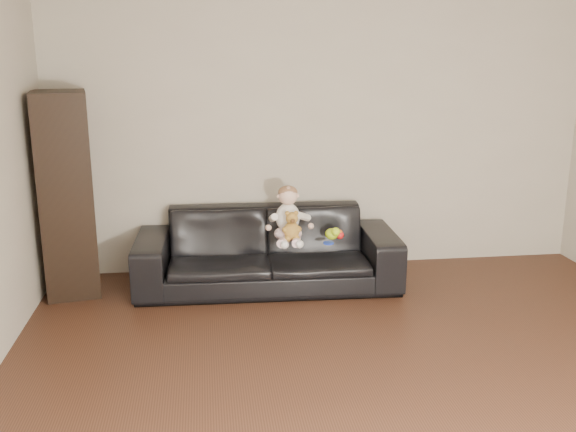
{
  "coord_description": "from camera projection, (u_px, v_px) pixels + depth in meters",
  "views": [
    {
      "loc": [
        -1.1,
        -3.11,
        2.04
      ],
      "look_at": [
        -0.41,
        2.14,
        0.66
      ],
      "focal_mm": 40.0,
      "sensor_mm": 36.0,
      "label": 1
    }
  ],
  "objects": [
    {
      "name": "wall_back",
      "position": [
        323.0,
        131.0,
        5.95
      ],
      "size": [
        5.0,
        0.0,
        5.0
      ],
      "primitive_type": "plane",
      "rotation": [
        1.57,
        0.0,
        0.0
      ],
      "color": "#B3A996",
      "rests_on": "ground"
    },
    {
      "name": "floor",
      "position": [
        408.0,
        420.0,
        3.64
      ],
      "size": [
        5.5,
        5.5,
        0.0
      ],
      "primitive_type": "plane",
      "color": "#412417",
      "rests_on": "ground"
    },
    {
      "name": "shelf_item",
      "position": [
        65.0,
        149.0,
        5.3
      ],
      "size": [
        0.22,
        0.28,
        0.28
      ],
      "primitive_type": "cube",
      "rotation": [
        0.0,
        0.0,
        0.19
      ],
      "color": "silver",
      "rests_on": "cabinet"
    },
    {
      "name": "teddy_bear",
      "position": [
        292.0,
        226.0,
        5.34
      ],
      "size": [
        0.17,
        0.17,
        0.25
      ],
      "rotation": [
        0.0,
        0.0,
        -0.53
      ],
      "color": "#A97B30",
      "rests_on": "sofa"
    },
    {
      "name": "toy_rattle",
      "position": [
        340.0,
        235.0,
        5.57
      ],
      "size": [
        0.07,
        0.07,
        0.07
      ],
      "primitive_type": "sphere",
      "rotation": [
        0.0,
        0.0,
        -0.01
      ],
      "color": "red",
      "rests_on": "sofa"
    },
    {
      "name": "cabinet",
      "position": [
        66.0,
        194.0,
        5.39
      ],
      "size": [
        0.53,
        0.66,
        1.71
      ],
      "primitive_type": "cube",
      "rotation": [
        0.0,
        0.0,
        0.19
      ],
      "color": "black",
      "rests_on": "floor"
    },
    {
      "name": "baby",
      "position": [
        288.0,
        217.0,
        5.47
      ],
      "size": [
        0.37,
        0.44,
        0.48
      ],
      "rotation": [
        0.0,
        0.0,
        -0.31
      ],
      "color": "#FBD4DB",
      "rests_on": "sofa"
    },
    {
      "name": "toy_blue_disc",
      "position": [
        329.0,
        243.0,
        5.44
      ],
      "size": [
        0.11,
        0.11,
        0.01
      ],
      "primitive_type": "cylinder",
      "rotation": [
        0.0,
        0.0,
        -0.26
      ],
      "color": "blue",
      "rests_on": "sofa"
    },
    {
      "name": "toy_green",
      "position": [
        332.0,
        234.0,
        5.56
      ],
      "size": [
        0.13,
        0.15,
        0.1
      ],
      "primitive_type": "ellipsoid",
      "rotation": [
        0.0,
        0.0,
        0.08
      ],
      "color": "#BAE41A",
      "rests_on": "sofa"
    },
    {
      "name": "sofa",
      "position": [
        267.0,
        249.0,
        5.64
      ],
      "size": [
        2.31,
        0.96,
        0.67
      ],
      "primitive_type": "imported",
      "rotation": [
        0.0,
        0.0,
        -0.03
      ],
      "color": "black",
      "rests_on": "floor"
    }
  ]
}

